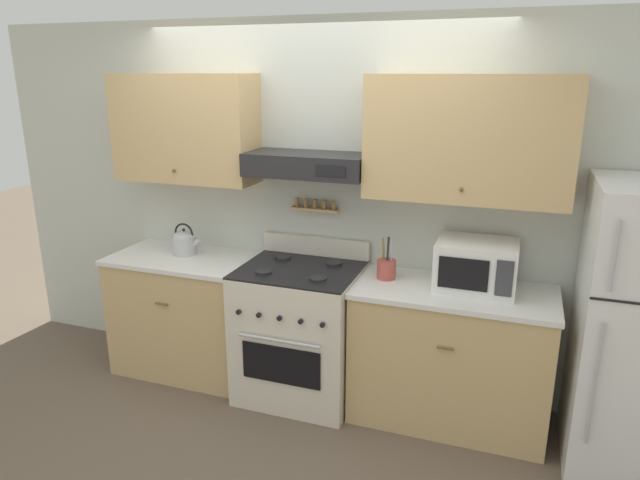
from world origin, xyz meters
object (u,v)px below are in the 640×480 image
at_px(stove_range, 300,331).
at_px(microwave, 476,265).
at_px(utensil_crock, 386,268).
at_px(tea_kettle, 185,242).

distance_m(stove_range, microwave, 1.27).
bearing_deg(utensil_crock, stove_range, -170.44).
bearing_deg(tea_kettle, utensil_crock, 0.00).
distance_m(stove_range, tea_kettle, 1.09).
bearing_deg(stove_range, utensil_crock, 9.56).
height_order(stove_range, tea_kettle, tea_kettle).
xyz_separation_m(stove_range, utensil_crock, (0.57, 0.10, 0.50)).
xyz_separation_m(stove_range, microwave, (1.13, 0.11, 0.58)).
bearing_deg(utensil_crock, microwave, 1.82).
bearing_deg(utensil_crock, tea_kettle, -180.00).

